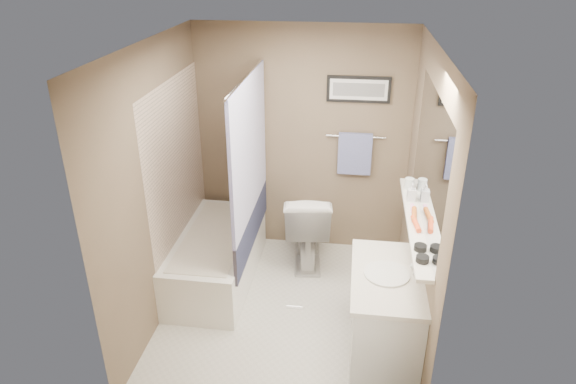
# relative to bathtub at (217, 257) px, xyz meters

# --- Properties ---
(ground) EXTENTS (2.50, 2.50, 0.00)m
(ground) POSITION_rel_bathtub_xyz_m (0.75, -0.42, -0.25)
(ground) COLOR beige
(ground) RESTS_ON ground
(ceiling) EXTENTS (2.20, 2.50, 0.04)m
(ceiling) POSITION_rel_bathtub_xyz_m (0.75, -0.42, 2.13)
(ceiling) COLOR silver
(ceiling) RESTS_ON wall_back
(wall_back) EXTENTS (2.20, 0.04, 2.40)m
(wall_back) POSITION_rel_bathtub_xyz_m (0.75, 0.81, 0.95)
(wall_back) COLOR brown
(wall_back) RESTS_ON ground
(wall_front) EXTENTS (2.20, 0.04, 2.40)m
(wall_front) POSITION_rel_bathtub_xyz_m (0.75, -1.65, 0.95)
(wall_front) COLOR brown
(wall_front) RESTS_ON ground
(wall_left) EXTENTS (0.04, 2.50, 2.40)m
(wall_left) POSITION_rel_bathtub_xyz_m (-0.33, -0.42, 0.95)
(wall_left) COLOR brown
(wall_left) RESTS_ON ground
(wall_right) EXTENTS (0.04, 2.50, 2.40)m
(wall_right) POSITION_rel_bathtub_xyz_m (1.83, -0.42, 0.95)
(wall_right) COLOR brown
(wall_right) RESTS_ON ground
(tile_surround) EXTENTS (0.02, 1.55, 2.00)m
(tile_surround) POSITION_rel_bathtub_xyz_m (-0.34, 0.08, 0.75)
(tile_surround) COLOR beige
(tile_surround) RESTS_ON wall_left
(curtain_rod) EXTENTS (0.02, 1.55, 0.02)m
(curtain_rod) POSITION_rel_bathtub_xyz_m (0.35, 0.08, 1.80)
(curtain_rod) COLOR silver
(curtain_rod) RESTS_ON wall_left
(curtain_upper) EXTENTS (0.03, 1.45, 1.28)m
(curtain_upper) POSITION_rel_bathtub_xyz_m (0.35, 0.08, 1.15)
(curtain_upper) COLOR white
(curtain_upper) RESTS_ON curtain_rod
(curtain_lower) EXTENTS (0.03, 1.45, 0.36)m
(curtain_lower) POSITION_rel_bathtub_xyz_m (0.35, 0.08, 0.33)
(curtain_lower) COLOR #292E4D
(curtain_lower) RESTS_ON curtain_rod
(mirror) EXTENTS (0.02, 1.60, 1.00)m
(mirror) POSITION_rel_bathtub_xyz_m (1.84, -0.57, 1.37)
(mirror) COLOR silver
(mirror) RESTS_ON wall_right
(shelf) EXTENTS (0.12, 1.60, 0.03)m
(shelf) POSITION_rel_bathtub_xyz_m (1.79, -0.57, 0.85)
(shelf) COLOR silver
(shelf) RESTS_ON wall_right
(towel_bar) EXTENTS (0.60, 0.02, 0.02)m
(towel_bar) POSITION_rel_bathtub_xyz_m (1.30, 0.79, 1.05)
(towel_bar) COLOR silver
(towel_bar) RESTS_ON wall_back
(towel) EXTENTS (0.34, 0.05, 0.44)m
(towel) POSITION_rel_bathtub_xyz_m (1.30, 0.77, 0.87)
(towel) COLOR #939ED7
(towel) RESTS_ON towel_bar
(art_frame) EXTENTS (0.62, 0.02, 0.26)m
(art_frame) POSITION_rel_bathtub_xyz_m (1.30, 0.81, 1.53)
(art_frame) COLOR black
(art_frame) RESTS_ON wall_back
(art_mat) EXTENTS (0.56, 0.00, 0.20)m
(art_mat) POSITION_rel_bathtub_xyz_m (1.30, 0.80, 1.53)
(art_mat) COLOR white
(art_mat) RESTS_ON art_frame
(art_image) EXTENTS (0.50, 0.00, 0.13)m
(art_image) POSITION_rel_bathtub_xyz_m (1.30, 0.79, 1.53)
(art_image) COLOR #595959
(art_image) RESTS_ON art_mat
(door) EXTENTS (0.80, 0.02, 2.00)m
(door) POSITION_rel_bathtub_xyz_m (1.30, -1.66, 0.75)
(door) COLOR silver
(door) RESTS_ON wall_front
(door_handle) EXTENTS (0.10, 0.02, 0.02)m
(door_handle) POSITION_rel_bathtub_xyz_m (0.97, -1.61, 0.75)
(door_handle) COLOR silver
(door_handle) RESTS_ON door
(bathtub) EXTENTS (0.72, 1.51, 0.50)m
(bathtub) POSITION_rel_bathtub_xyz_m (0.00, 0.00, 0.00)
(bathtub) COLOR white
(bathtub) RESTS_ON ground
(tub_rim) EXTENTS (0.56, 1.36, 0.02)m
(tub_rim) POSITION_rel_bathtub_xyz_m (-0.00, -0.00, 0.25)
(tub_rim) COLOR silver
(tub_rim) RESTS_ON bathtub
(toilet) EXTENTS (0.55, 0.86, 0.83)m
(toilet) POSITION_rel_bathtub_xyz_m (0.85, 0.46, 0.17)
(toilet) COLOR silver
(toilet) RESTS_ON ground
(vanity) EXTENTS (0.51, 0.90, 0.80)m
(vanity) POSITION_rel_bathtub_xyz_m (1.60, -0.94, 0.15)
(vanity) COLOR silver
(vanity) RESTS_ON ground
(countertop) EXTENTS (0.54, 0.96, 0.04)m
(countertop) POSITION_rel_bathtub_xyz_m (1.59, -0.94, 0.57)
(countertop) COLOR beige
(countertop) RESTS_ON vanity
(sink_basin) EXTENTS (0.34, 0.34, 0.01)m
(sink_basin) POSITION_rel_bathtub_xyz_m (1.58, -0.94, 0.60)
(sink_basin) COLOR silver
(sink_basin) RESTS_ON countertop
(faucet_spout) EXTENTS (0.02, 0.02, 0.10)m
(faucet_spout) POSITION_rel_bathtub_xyz_m (1.78, -0.94, 0.64)
(faucet_spout) COLOR silver
(faucet_spout) RESTS_ON countertop
(faucet_knob) EXTENTS (0.05, 0.05, 0.05)m
(faucet_knob) POSITION_rel_bathtub_xyz_m (1.78, -0.84, 0.62)
(faucet_knob) COLOR white
(faucet_knob) RESTS_ON countertop
(candle_bowl_near) EXTENTS (0.09, 0.09, 0.04)m
(candle_bowl_near) POSITION_rel_bathtub_xyz_m (1.79, -1.15, 0.89)
(candle_bowl_near) COLOR black
(candle_bowl_near) RESTS_ON shelf
(candle_bowl_far) EXTENTS (0.09, 0.09, 0.04)m
(candle_bowl_far) POSITION_rel_bathtub_xyz_m (1.79, -1.01, 0.89)
(candle_bowl_far) COLOR black
(candle_bowl_far) RESTS_ON shelf
(hair_brush_front) EXTENTS (0.07, 0.22, 0.04)m
(hair_brush_front) POSITION_rel_bathtub_xyz_m (1.79, -0.67, 0.89)
(hair_brush_front) COLOR #F24E22
(hair_brush_front) RESTS_ON shelf
(hair_brush_back) EXTENTS (0.06, 0.22, 0.04)m
(hair_brush_back) POSITION_rel_bathtub_xyz_m (1.79, -0.52, 0.89)
(hair_brush_back) COLOR #CF601D
(hair_brush_back) RESTS_ON shelf
(pink_comb) EXTENTS (0.04, 0.16, 0.01)m
(pink_comb) POSITION_rel_bathtub_xyz_m (1.79, -0.37, 0.87)
(pink_comb) COLOR #FF9BC8
(pink_comb) RESTS_ON shelf
(glass_jar) EXTENTS (0.08, 0.08, 0.10)m
(glass_jar) POSITION_rel_bathtub_xyz_m (1.79, 0.00, 0.92)
(glass_jar) COLOR silver
(glass_jar) RESTS_ON shelf
(soap_bottle) EXTENTS (0.07, 0.07, 0.15)m
(soap_bottle) POSITION_rel_bathtub_xyz_m (1.79, -0.22, 0.94)
(soap_bottle) COLOR #999999
(soap_bottle) RESTS_ON shelf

